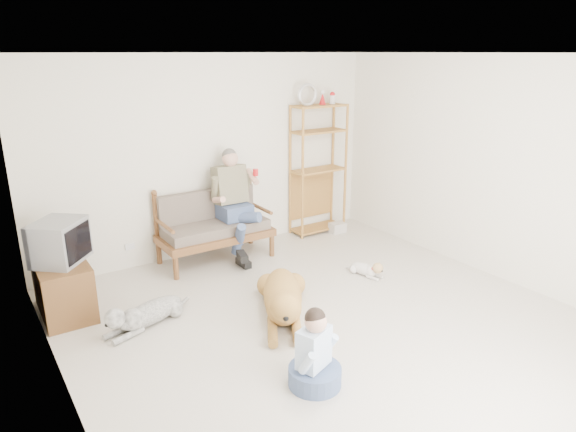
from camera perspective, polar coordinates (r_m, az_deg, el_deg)
floor at (r=5.39m, az=5.49°, el=-12.47°), size 5.50×5.50×0.00m
ceiling at (r=4.66m, az=6.51°, el=17.55°), size 5.50×5.50×0.00m
wall_back at (r=7.13m, az=-8.32°, el=6.61°), size 5.00×0.00×5.00m
wall_left at (r=3.86m, az=-24.18°, el=-4.54°), size 0.00×5.50×5.50m
wall_right at (r=6.69m, az=22.77°, el=4.68°), size 0.00×5.50×5.50m
loveseat at (r=7.00m, az=-8.32°, el=-0.94°), size 1.50×0.71×0.95m
man at (r=6.88m, az=-5.68°, el=0.57°), size 0.56×0.81×1.31m
etagere at (r=7.87m, az=3.37°, el=5.29°), size 0.88×0.38×2.28m
book_stack at (r=8.09m, az=5.51°, el=-1.28°), size 0.25×0.18×0.15m
tv_stand at (r=6.06m, az=-23.75°, el=-7.28°), size 0.52×0.91×0.60m
crt_tv at (r=5.85m, az=-24.04°, el=-2.63°), size 0.68×0.69×0.45m
wall_outlet at (r=6.97m, az=-17.17°, el=-3.26°), size 0.12×0.02×0.08m
golden_retriever at (r=5.53m, az=-0.56°, el=-9.14°), size 0.98×1.52×0.51m
shaggy_dog at (r=5.57m, az=-15.77°, el=-10.48°), size 1.08×0.50×0.34m
terrier at (r=6.59m, az=8.88°, el=-5.86°), size 0.25×0.58×0.22m
child at (r=4.48m, az=2.98°, el=-15.45°), size 0.46×0.46×0.72m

